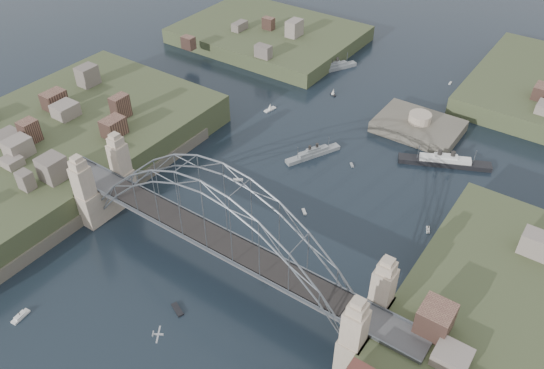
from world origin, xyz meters
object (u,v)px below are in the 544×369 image
at_px(bridge, 216,225).
at_px(naval_cruiser_near, 313,154).
at_px(ocean_liner, 445,162).
at_px(naval_cruiser_far, 334,68).
at_px(fort_island, 417,132).

distance_m(bridge, naval_cruiser_near, 45.63).
xyz_separation_m(bridge, naval_cruiser_near, (-5.26, 43.82, -11.61)).
bearing_deg(bridge, ocean_liner, 68.36).
bearing_deg(naval_cruiser_near, ocean_liner, 28.35).
height_order(bridge, ocean_liner, bridge).
relative_size(naval_cruiser_near, ocean_liner, 0.68).
height_order(bridge, naval_cruiser_near, bridge).
bearing_deg(naval_cruiser_far, ocean_liner, -31.27).
bearing_deg(bridge, fort_island, 80.27).
bearing_deg(ocean_liner, bridge, -111.64).
height_order(naval_cruiser_near, naval_cruiser_far, naval_cruiser_far).
bearing_deg(fort_island, naval_cruiser_far, 153.04).
distance_m(bridge, fort_island, 72.14).
bearing_deg(bridge, naval_cruiser_near, 96.84).
distance_m(fort_island, naval_cruiser_far, 41.26).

